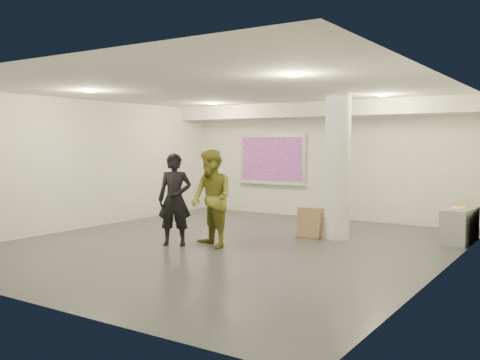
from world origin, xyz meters
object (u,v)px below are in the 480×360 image
Objects in this scene: column at (338,167)px; man at (211,198)px; projection_screen at (272,160)px; woman at (175,199)px; credenza at (460,225)px.

column is 1.60× the size of man.
column is at bearing -40.56° from projection_screen.
man is (0.72, 0.22, 0.04)m from woman.
projection_screen reaches higher than credenza.
column is 1.67× the size of woman.
man is at bearing -126.92° from column.
credenza is 0.65× the size of woman.
man reaches higher than credenza.
woman reaches higher than credenza.
column reaches higher than woman.
projection_screen reaches higher than woman.
credenza is at bearing 63.21° from man.
man reaches higher than woman.
woman is at bearing -134.40° from column.
man is at bearing -11.04° from woman.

